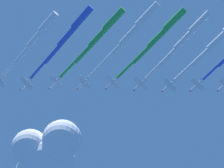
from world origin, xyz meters
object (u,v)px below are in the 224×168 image
at_px(jet_starboard_mid, 158,36).
at_px(jet_starboard_inner, 99,36).
at_px(jet_port_inner, 67,35).
at_px(jet_port_outer, 184,39).
at_px(jet_lead, 35,38).
at_px(jet_port_mid, 131,33).
at_px(jet_starboard_outer, 218,39).

bearing_deg(jet_starboard_mid, jet_starboard_inner, -122.45).
bearing_deg(jet_starboard_mid, jet_port_inner, -121.35).
height_order(jet_starboard_inner, jet_port_outer, jet_starboard_inner).
distance_m(jet_starboard_inner, jet_port_outer, 44.34).
bearing_deg(jet_lead, jet_port_inner, 49.29).
xyz_separation_m(jet_port_inner, jet_port_mid, (18.24, 26.74, 2.43)).
bearing_deg(jet_port_mid, jet_starboard_outer, 60.47).
bearing_deg(jet_starboard_mid, jet_port_outer, 60.68).
bearing_deg(jet_lead, jet_starboard_mid, 56.13).
xyz_separation_m(jet_port_mid, jet_starboard_outer, (22.08, 38.99, -1.57)).
bearing_deg(jet_starboard_outer, jet_lead, -123.20).
height_order(jet_starboard_inner, jet_starboard_mid, jet_starboard_mid).
relative_size(jet_port_mid, jet_starboard_mid, 1.05).
height_order(jet_port_outer, jet_starboard_outer, jet_port_outer).
xyz_separation_m(jet_lead, jet_port_inner, (11.25, 13.07, -2.70)).
relative_size(jet_port_outer, jet_starboard_outer, 0.97).
height_order(jet_lead, jet_starboard_mid, jet_starboard_mid).
distance_m(jet_starboard_inner, jet_port_mid, 16.66).
height_order(jet_port_inner, jet_starboard_inner, jet_starboard_inner).
distance_m(jet_port_inner, jet_port_outer, 60.20).
distance_m(jet_port_inner, jet_starboard_mid, 46.78).
bearing_deg(jet_port_mid, jet_starboard_mid, 65.27).
height_order(jet_starboard_mid, jet_port_outer, jet_starboard_mid).
relative_size(jet_lead, jet_port_inner, 0.92).
xyz_separation_m(jet_port_mid, jet_port_outer, (12.65, 24.89, -0.32)).
relative_size(jet_lead, jet_starboard_mid, 0.93).
distance_m(jet_lead, jet_port_inner, 17.46).
bearing_deg(jet_port_inner, jet_starboard_inner, 60.78).
height_order(jet_lead, jet_port_outer, jet_lead).
bearing_deg(jet_port_outer, jet_starboard_inner, -121.50).
relative_size(jet_starboard_inner, jet_starboard_mid, 0.99).
bearing_deg(jet_port_mid, jet_lead, -126.53).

